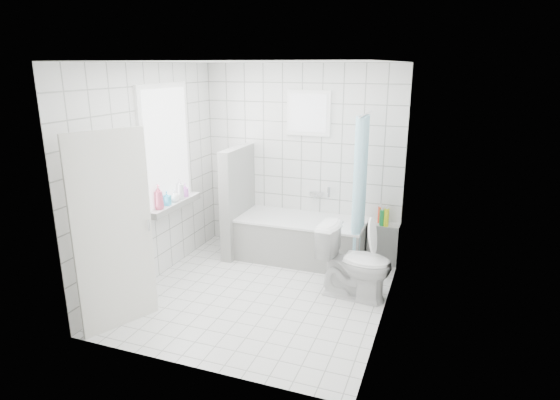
% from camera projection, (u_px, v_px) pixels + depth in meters
% --- Properties ---
extents(ground, '(3.00, 3.00, 0.00)m').
position_uv_depth(ground, '(261.00, 293.00, 5.47)').
color(ground, white).
rests_on(ground, ground).
extents(ceiling, '(3.00, 3.00, 0.00)m').
position_uv_depth(ceiling, '(258.00, 62.00, 4.75)').
color(ceiling, white).
rests_on(ceiling, ground).
extents(wall_back, '(2.80, 0.02, 2.60)m').
position_uv_depth(wall_back, '(301.00, 160.00, 6.46)').
color(wall_back, white).
rests_on(wall_back, ground).
extents(wall_front, '(2.80, 0.02, 2.60)m').
position_uv_depth(wall_front, '(188.00, 229.00, 3.76)').
color(wall_front, white).
rests_on(wall_front, ground).
extents(wall_left, '(0.02, 3.00, 2.60)m').
position_uv_depth(wall_left, '(151.00, 175.00, 5.57)').
color(wall_left, white).
rests_on(wall_left, ground).
extents(wall_right, '(0.02, 3.00, 2.60)m').
position_uv_depth(wall_right, '(390.00, 198.00, 4.65)').
color(wall_right, white).
rests_on(wall_right, ground).
extents(window_left, '(0.01, 0.90, 1.40)m').
position_uv_depth(window_left, '(167.00, 147.00, 5.74)').
color(window_left, white).
rests_on(window_left, wall_left).
extents(window_back, '(0.50, 0.01, 0.50)m').
position_uv_depth(window_back, '(308.00, 113.00, 6.21)').
color(window_back, white).
rests_on(window_back, wall_back).
extents(window_sill, '(0.18, 1.02, 0.08)m').
position_uv_depth(window_sill, '(174.00, 205.00, 5.94)').
color(window_sill, white).
rests_on(window_sill, wall_left).
extents(door, '(0.38, 0.74, 2.00)m').
position_uv_depth(door, '(114.00, 233.00, 4.54)').
color(door, silver).
rests_on(door, ground).
extents(bathtub, '(1.71, 0.77, 0.58)m').
position_uv_depth(bathtub, '(302.00, 239.00, 6.36)').
color(bathtub, white).
rests_on(bathtub, ground).
extents(partition_wall, '(0.15, 0.85, 1.50)m').
position_uv_depth(partition_wall, '(238.00, 201.00, 6.49)').
color(partition_wall, white).
rests_on(partition_wall, ground).
extents(tiled_ledge, '(0.40, 0.24, 0.55)m').
position_uv_depth(tiled_ledge, '(383.00, 243.00, 6.24)').
color(tiled_ledge, white).
rests_on(tiled_ledge, ground).
extents(toilet, '(0.86, 0.54, 0.85)m').
position_uv_depth(toilet, '(355.00, 262.00, 5.28)').
color(toilet, white).
rests_on(toilet, ground).
extents(curtain_rod, '(0.02, 0.80, 0.02)m').
position_uv_depth(curtain_rod, '(366.00, 114.00, 5.60)').
color(curtain_rod, silver).
rests_on(curtain_rod, wall_back).
extents(shower_curtain, '(0.14, 0.48, 1.78)m').
position_uv_depth(shower_curtain, '(360.00, 189.00, 5.73)').
color(shower_curtain, '#47B2D2').
rests_on(shower_curtain, curtain_rod).
extents(tub_faucet, '(0.18, 0.06, 0.06)m').
position_uv_depth(tub_faucet, '(316.00, 194.00, 6.47)').
color(tub_faucet, silver).
rests_on(tub_faucet, wall_back).
extents(sill_bottles, '(0.17, 0.73, 0.30)m').
position_uv_depth(sill_bottles, '(171.00, 194.00, 5.82)').
color(sill_bottles, '#C664C9').
rests_on(sill_bottles, window_sill).
extents(ledge_bottles, '(0.16, 0.18, 0.24)m').
position_uv_depth(ledge_bottles, '(383.00, 217.00, 6.10)').
color(ledge_bottles, '#F4421C').
rests_on(ledge_bottles, tiled_ledge).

